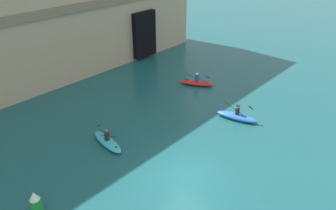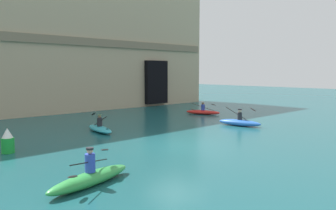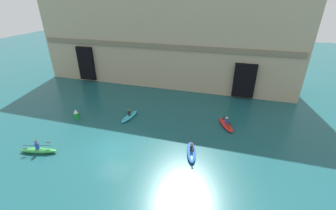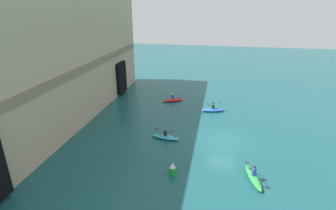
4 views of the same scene
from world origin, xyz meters
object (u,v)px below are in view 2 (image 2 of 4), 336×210
object	(u,v)px
kayak_green	(90,177)
kayak_red	(203,112)
kayak_cyan	(100,128)
kayak_blue	(240,122)
marker_buoy	(8,141)

from	to	relation	value
kayak_green	kayak_red	bearing A→B (deg)	-163.49
kayak_cyan	kayak_blue	size ratio (longest dim) A/B	1.00
kayak_cyan	marker_buoy	distance (m)	5.84
kayak_cyan	kayak_green	bearing A→B (deg)	-24.08
marker_buoy	kayak_red	bearing A→B (deg)	10.26
kayak_red	kayak_blue	distance (m)	6.07
kayak_green	kayak_cyan	size ratio (longest dim) A/B	1.11
marker_buoy	kayak_blue	bearing A→B (deg)	-10.89
kayak_blue	kayak_cyan	bearing A→B (deg)	-131.95
kayak_green	marker_buoy	bearing A→B (deg)	-98.16
kayak_green	kayak_red	size ratio (longest dim) A/B	1.13
marker_buoy	kayak_green	bearing A→B (deg)	-84.44
kayak_red	kayak_cyan	bearing A→B (deg)	-110.70
kayak_green	kayak_blue	distance (m)	13.27
kayak_green	marker_buoy	xyz separation A→B (m)	(-0.59, 6.09, 0.25)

